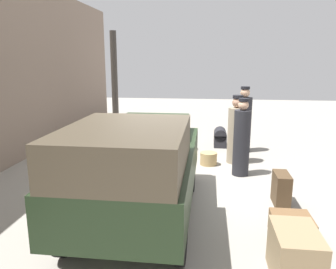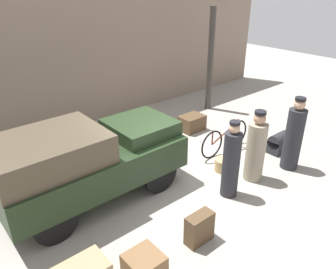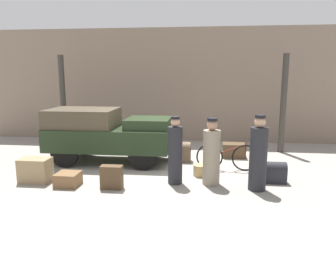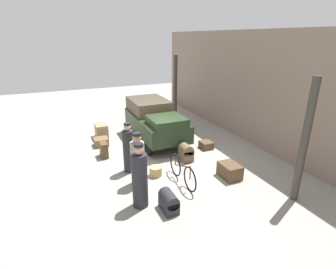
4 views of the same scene
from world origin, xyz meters
name	(u,v)px [view 1 (image 1 of 4)]	position (x,y,z in m)	size (l,w,h in m)	color
ground_plane	(176,181)	(0.00, 0.00, 0.00)	(30.00, 30.00, 0.00)	gray
canopy_pillar_right	(115,85)	(3.93, 2.41, 1.69)	(0.21, 0.21, 3.38)	#38332D
truck	(139,163)	(-1.75, 0.41, 0.94)	(3.74, 1.67, 1.65)	black
bicycle	(186,141)	(1.93, -0.07, 0.39)	(1.76, 0.04, 0.81)	black
wicker_basket	(209,159)	(1.19, -0.66, 0.15)	(0.40, 0.40, 0.30)	tan
porter_standing_middle	(244,122)	(2.53, -1.60, 0.82)	(0.41, 0.41, 1.79)	#232328
conductor_in_dark_uniform	(236,133)	(1.46, -1.32, 0.75)	(0.42, 0.42, 1.66)	gray
porter_carrying_trunk	(242,140)	(0.56, -1.36, 0.78)	(0.36, 0.36, 1.69)	#232328
suitcase_tan_flat	(132,142)	(2.23, 1.47, 0.23)	(0.72, 0.54, 0.46)	#4C3823
suitcase_black_upright	(147,157)	(0.58, 0.74, 0.32)	(0.52, 0.40, 0.62)	brown
trunk_large_brown	(281,189)	(-0.90, -1.93, 0.28)	(0.52, 0.25, 0.56)	#4C3823
suitcase_small_leather	(291,227)	(-2.03, -1.85, 0.16)	(0.55, 0.55, 0.32)	brown
trunk_wicker_pale	(295,255)	(-2.97, -1.66, 0.30)	(0.75, 0.50, 0.61)	#937A56
trunk_barrel_dark	(220,137)	(3.03, -0.99, 0.27)	(0.61, 0.36, 0.53)	#232328
trunk_umber_medium	(84,172)	(-0.07, 1.99, 0.14)	(0.50, 0.45, 0.28)	#4C3823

